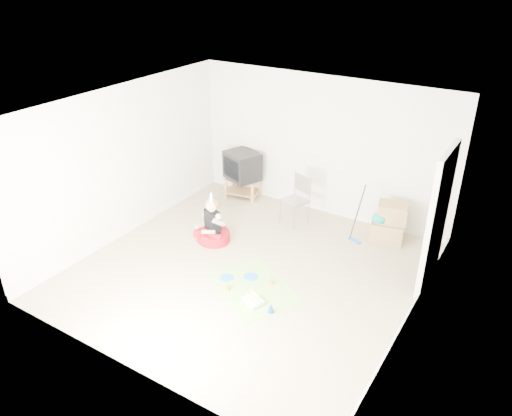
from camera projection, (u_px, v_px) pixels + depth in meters
The scene contains 16 objects.
ground at pixel (248, 270), 7.87m from camera, with size 5.00×5.00×0.00m, color tan.
doorway_recess at pixel (438, 222), 7.14m from camera, with size 0.02×0.90×2.05m, color black.
tv_stand at pixel (243, 186), 10.12m from camera, with size 0.71×0.50×0.41m.
crt_tv at pixel (242, 166), 9.92m from camera, with size 0.65×0.54×0.56m, color black.
folding_chair at pixel (295, 201), 9.05m from camera, with size 0.53×0.51×0.93m.
cardboard_boxes at pixel (389, 223), 8.54m from camera, with size 0.63×0.54×0.70m.
floor_mop at pixel (356, 228), 8.53m from camera, with size 0.26×0.32×0.97m.
book_pile at pixel (431, 255), 8.19m from camera, with size 0.25×0.28×0.08m.
seated_woman at pixel (213, 230), 8.60m from camera, with size 0.86×0.86×0.93m.
party_mat at pixel (253, 288), 7.45m from camera, with size 1.37×0.99×0.01m, color #FC358B.
birthday_cake at pixel (253, 302), 7.09m from camera, with size 0.32×0.29×0.14m.
blue_plate_near at pixel (251, 277), 7.69m from camera, with size 0.22×0.22×0.01m, color blue.
blue_plate_far at pixel (227, 278), 7.66m from camera, with size 0.21×0.21×0.01m, color blue.
orange_cup_near at pixel (272, 282), 7.51m from camera, with size 0.06×0.06×0.07m, color orange.
orange_cup_far at pixel (228, 288), 7.38m from camera, with size 0.06×0.06×0.07m, color orange.
blue_party_hat at pixel (271, 308), 6.90m from camera, with size 0.10×0.10×0.14m, color #16389E.
Camera 1 is at (3.58, -5.50, 4.45)m, focal length 35.00 mm.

